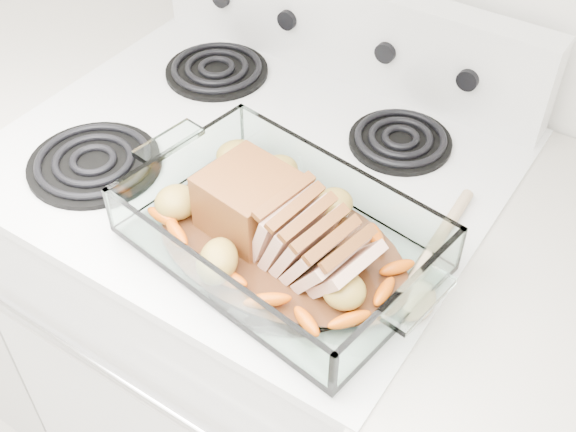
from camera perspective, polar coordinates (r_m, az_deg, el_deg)
The scene contains 6 objects.
electric_range at distance 1.50m, azimuth -2.36°, elevation -8.58°, with size 0.78×0.70×1.12m.
counter_left at distance 1.86m, azimuth -19.31°, elevation 0.62°, with size 0.58×0.68×0.93m.
baking_dish at distance 0.99m, azimuth -0.64°, elevation -1.80°, with size 0.41×0.27×0.08m.
pork_roast at distance 0.98m, azimuth -1.41°, elevation -0.18°, with size 0.26×0.11×0.09m.
roast_vegetables at distance 1.01m, azimuth 0.33°, elevation -0.17°, with size 0.36×0.20×0.04m.
wooden_spoon at distance 0.99m, azimuth 10.74°, elevation -4.39°, with size 0.06×0.27×0.02m.
Camera 1 is at (0.55, 0.93, 1.68)m, focal length 45.00 mm.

